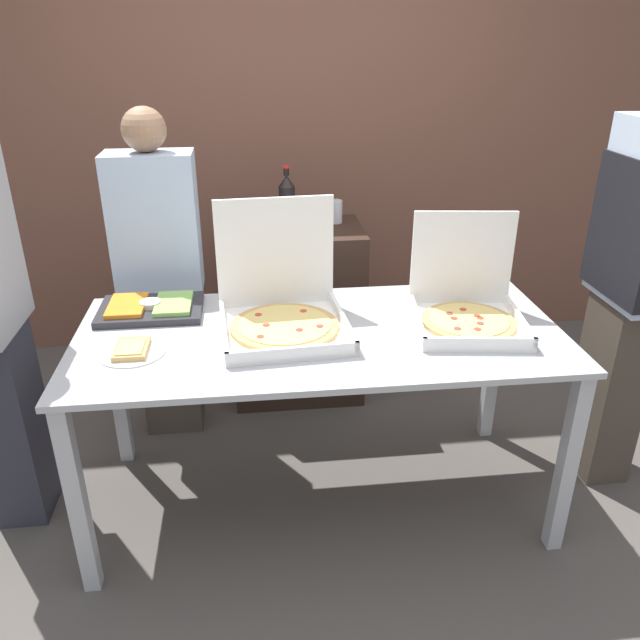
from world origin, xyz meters
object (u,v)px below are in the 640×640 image
pizza_box_near_right (467,306)px  paper_plate_front_center (132,350)px  person_guest_plaid (161,276)px  soda_bottle (287,201)px  pizza_box_far_left (282,308)px  person_server_vest (637,266)px  veggie_tray (151,308)px  soda_can_silver (336,211)px

pizza_box_near_right → paper_plate_front_center: bearing=-168.1°
paper_plate_front_center → person_guest_plaid: size_ratio=0.15×
soda_bottle → person_guest_plaid: (-0.64, -0.30, -0.27)m
pizza_box_far_left → person_guest_plaid: 0.83m
soda_bottle → paper_plate_front_center: bearing=-121.3°
soda_bottle → person_server_vest: (1.40, -0.90, -0.09)m
veggie_tray → soda_bottle: 0.99m
soda_bottle → soda_can_silver: (0.27, 0.06, -0.08)m
veggie_tray → soda_can_silver: (0.90, 0.78, 0.18)m
pizza_box_far_left → person_server_vest: bearing=-3.6°
person_guest_plaid → person_server_vest: (2.04, -0.60, 0.18)m
paper_plate_front_center → person_server_vest: person_server_vest is taller
soda_bottle → pizza_box_near_right: bearing=-55.6°
paper_plate_front_center → soda_bottle: (0.65, 1.07, 0.27)m
soda_can_silver → person_guest_plaid: bearing=-157.9°
pizza_box_far_left → pizza_box_near_right: bearing=-7.6°
person_guest_plaid → paper_plate_front_center: bearing=88.7°
pizza_box_near_right → pizza_box_far_left: size_ratio=0.91×
paper_plate_front_center → person_guest_plaid: 0.77m
veggie_tray → soda_can_silver: 1.20m
soda_bottle → soda_can_silver: 0.29m
paper_plate_front_center → soda_can_silver: bearing=51.0°
soda_bottle → person_guest_plaid: bearing=-154.6°
soda_bottle → person_guest_plaid: size_ratio=0.20×
pizza_box_far_left → paper_plate_front_center: 0.60m
pizza_box_near_right → veggie_tray: (-1.29, 0.25, -0.05)m
pizza_box_far_left → person_server_vest: size_ratio=0.29×
pizza_box_far_left → person_server_vest: (1.49, 0.01, 0.11)m
veggie_tray → soda_bottle: soda_bottle is taller
person_server_vest → paper_plate_front_center: bearing=94.8°
soda_bottle → soda_can_silver: soda_bottle is taller
pizza_box_near_right → veggie_tray: 1.31m
pizza_box_far_left → soda_bottle: (0.08, 0.91, 0.20)m
veggie_tray → pizza_box_far_left: bearing=-20.1°
soda_bottle → person_server_vest: size_ratio=0.18×
veggie_tray → person_guest_plaid: size_ratio=0.26×
pizza_box_far_left → person_guest_plaid: size_ratio=0.33×
pizza_box_near_right → person_server_vest: 0.75m
soda_can_silver → paper_plate_front_center: bearing=-129.0°
paper_plate_front_center → veggie_tray: size_ratio=0.58×
paper_plate_front_center → person_server_vest: size_ratio=0.14×
veggie_tray → person_server_vest: (2.03, -0.19, 0.17)m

